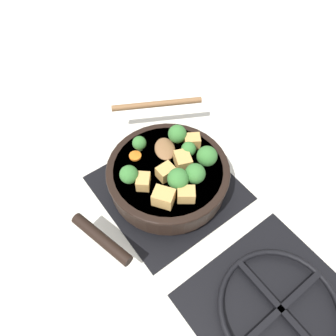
{
  "coord_description": "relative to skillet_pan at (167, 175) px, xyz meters",
  "views": [
    {
      "loc": [
        0.26,
        0.35,
        0.69
      ],
      "look_at": [
        0.0,
        0.0,
        0.09
      ],
      "focal_mm": 35.0,
      "sensor_mm": 36.0,
      "label": 1
    }
  ],
  "objects": [
    {
      "name": "broccoli_floret_north_edge",
      "position": [
        0.02,
        -0.08,
        0.05
      ],
      "size": [
        0.03,
        0.03,
        0.04
      ],
      "color": "#709956",
      "rests_on": "skillet_pan"
    },
    {
      "name": "tofu_cube_center_large",
      "position": [
        0.02,
        0.01,
        0.04
      ],
      "size": [
        0.04,
        0.03,
        0.03
      ],
      "primitive_type": "cube",
      "rotation": [
        0.0,
        0.0,
        0.02
      ],
      "color": "tan",
      "rests_on": "skillet_pan"
    },
    {
      "name": "skillet_pan",
      "position": [
        0.0,
        0.0,
        0.0
      ],
      "size": [
        0.38,
        0.28,
        0.06
      ],
      "color": "black",
      "rests_on": "front_burner_grate"
    },
    {
      "name": "broccoli_floret_center_top",
      "position": [
        0.09,
        -0.02,
        0.05
      ],
      "size": [
        0.04,
        0.04,
        0.05
      ],
      "color": "#709956",
      "rests_on": "skillet_pan"
    },
    {
      "name": "wooden_spoon",
      "position": [
        -0.07,
        -0.12,
        0.03
      ],
      "size": [
        0.22,
        0.24,
        0.02
      ],
      "color": "brown",
      "rests_on": "skillet_pan"
    },
    {
      "name": "tofu_cube_back_piece",
      "position": [
        -0.09,
        -0.02,
        0.04
      ],
      "size": [
        0.05,
        0.04,
        0.03
      ],
      "primitive_type": "cube",
      "rotation": [
        0.0,
        0.0,
        5.73
      ],
      "color": "tan",
      "rests_on": "skillet_pan"
    },
    {
      "name": "rear_burner_grate",
      "position": [
        -0.0,
        0.36,
        -0.05
      ],
      "size": [
        0.31,
        0.31,
        0.03
      ],
      "color": "black",
      "rests_on": "ground_plane"
    },
    {
      "name": "broccoli_floret_west_rim",
      "position": [
        -0.07,
        -0.05,
        0.05
      ],
      "size": [
        0.04,
        0.04,
        0.05
      ],
      "color": "#709956",
      "rests_on": "skillet_pan"
    },
    {
      "name": "carrot_slice_orange_thin",
      "position": [
        0.04,
        -0.07,
        0.03
      ],
      "size": [
        0.03,
        0.03,
        0.01
      ],
      "primitive_type": "cylinder",
      "color": "orange",
      "rests_on": "skillet_pan"
    },
    {
      "name": "broccoli_floret_south_cluster",
      "position": [
        -0.03,
        0.06,
        0.06
      ],
      "size": [
        0.05,
        0.05,
        0.05
      ],
      "color": "#709956",
      "rests_on": "skillet_pan"
    },
    {
      "name": "tofu_cube_west_chunk",
      "position": [
        -0.03,
        0.01,
        0.04
      ],
      "size": [
        0.05,
        0.05,
        0.03
      ],
      "primitive_type": "cube",
      "rotation": [
        0.0,
        0.0,
        1.19
      ],
      "color": "tan",
      "rests_on": "skillet_pan"
    },
    {
      "name": "broccoli_floret_near_spoon",
      "position": [
        -0.06,
        0.0,
        0.05
      ],
      "size": [
        0.03,
        0.03,
        0.04
      ],
      "color": "#709956",
      "rests_on": "skillet_pan"
    },
    {
      "name": "tofu_cube_front_piece",
      "position": [
        0.06,
        0.06,
        0.04
      ],
      "size": [
        0.05,
        0.06,
        0.03
      ],
      "primitive_type": "cube",
      "rotation": [
        0.0,
        0.0,
        2.18
      ],
      "color": "tan",
      "rests_on": "skillet_pan"
    },
    {
      "name": "tofu_cube_near_handle",
      "position": [
        0.07,
        0.0,
        0.04
      ],
      "size": [
        0.04,
        0.05,
        0.03
      ],
      "primitive_type": "cube",
      "rotation": [
        0.0,
        0.0,
        4.0
      ],
      "color": "tan",
      "rests_on": "skillet_pan"
    },
    {
      "name": "ground_plane",
      "position": [
        -0.0,
        -0.0,
        -0.06
      ],
      "size": [
        2.4,
        2.4,
        0.0
      ],
      "primitive_type": "plane",
      "color": "silver"
    },
    {
      "name": "tofu_cube_east_chunk",
      "position": [
        0.01,
        0.09,
        0.04
      ],
      "size": [
        0.05,
        0.05,
        0.03
      ],
      "primitive_type": "cube",
      "rotation": [
        0.0,
        0.0,
        2.5
      ],
      "color": "tan",
      "rests_on": "skillet_pan"
    },
    {
      "name": "broccoli_floret_mid_floret",
      "position": [
        0.01,
        0.05,
        0.06
      ],
      "size": [
        0.05,
        0.05,
        0.05
      ],
      "color": "#709956",
      "rests_on": "skillet_pan"
    },
    {
      "name": "front_burner_grate",
      "position": [
        -0.0,
        -0.0,
        -0.05
      ],
      "size": [
        0.31,
        0.31,
        0.03
      ],
      "color": "black",
      "rests_on": "ground_plane"
    },
    {
      "name": "carrot_slice_near_center",
      "position": [
        -0.09,
        0.02,
        0.03
      ],
      "size": [
        0.03,
        0.03,
        0.01
      ],
      "primitive_type": "cylinder",
      "color": "orange",
      "rests_on": "skillet_pan"
    },
    {
      "name": "broccoli_floret_east_rim",
      "position": [
        -0.08,
        0.04,
        0.06
      ],
      "size": [
        0.05,
        0.05,
        0.05
      ],
      "color": "#709956",
      "rests_on": "skillet_pan"
    }
  ]
}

